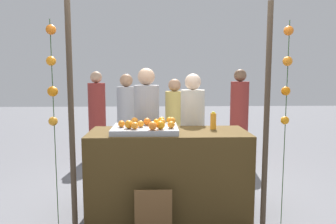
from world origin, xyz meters
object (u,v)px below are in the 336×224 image
Objects in this scene: juice_bottle at (213,121)px; vendor_left at (147,135)px; orange_0 at (141,124)px; orange_1 at (161,120)px; stall_counter at (168,172)px; vendor_right at (192,137)px; chalkboard_sign at (153,212)px.

vendor_left is (-0.79, 0.56, -0.27)m from juice_bottle.
orange_1 is (0.23, 0.24, 0.00)m from orange_0.
stall_counter is 0.65m from orange_0.
vendor_left reaches higher than vendor_right.
orange_0 is at bearing -133.75° from orange_1.
orange_1 is 0.05× the size of vendor_left.
chalkboard_sign is (-0.17, -0.50, -0.25)m from stall_counter.
stall_counter is at bearing -68.24° from vendor_left.
stall_counter is 1.07× the size of vendor_left.
stall_counter is 1.12× the size of vendor_right.
chalkboard_sign is at bearing -108.54° from stall_counter.
juice_bottle is 1.00m from vendor_left.
vendor_right is at bearing 66.24° from chalkboard_sign.
stall_counter is 24.13× the size of orange_0.
stall_counter is at bearing 71.46° from chalkboard_sign.
orange_0 is 0.04× the size of vendor_left.
vendor_right is (-0.18, 0.56, -0.30)m from juice_bottle.
vendor_left is (-0.10, 1.17, 0.55)m from chalkboard_sign.
vendor_left is (0.04, 0.74, -0.27)m from orange_0.
orange_1 is 0.60m from vendor_left.
chalkboard_sign is 0.29× the size of vendor_right.
juice_bottle reaches higher than stall_counter.
vendor_left reaches higher than orange_0.
orange_1 reaches higher than stall_counter.
stall_counter is 3.84× the size of chalkboard_sign.
juice_bottle is (0.53, 0.11, 0.57)m from stall_counter.
orange_1 is at bearing 174.72° from juice_bottle.
vendor_left reaches higher than stall_counter.
orange_1 is 0.05× the size of vendor_right.
chalkboard_sign is at bearing -113.76° from vendor_right.
orange_0 is 0.05× the size of vendor_right.
vendor_right is at bearing 48.57° from orange_0.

